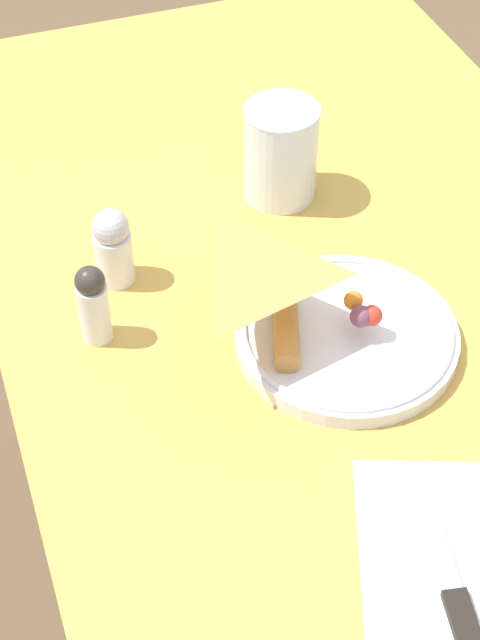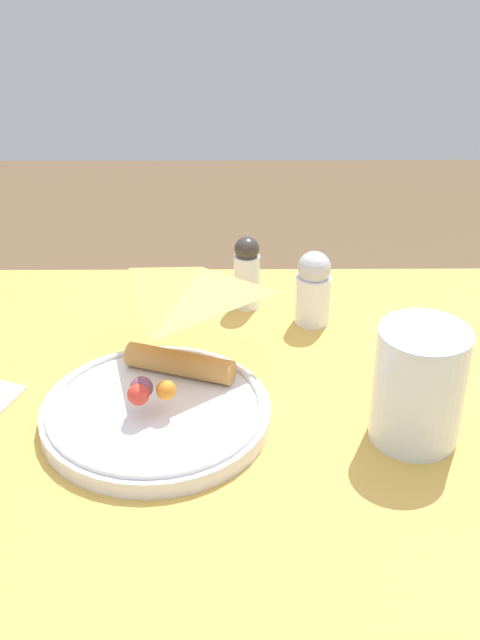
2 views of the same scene
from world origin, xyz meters
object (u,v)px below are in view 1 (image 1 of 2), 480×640
at_px(plate_pizza, 345,331).
at_px(napkin_folded, 444,568).
at_px(salt_shaker, 113,246).
at_px(dining_table, 308,335).
at_px(milk_glass, 276,155).
at_px(butter_knife, 448,576).
at_px(pepper_shaker, 93,304).

distance_m(plate_pizza, napkin_folded, 0.25).
distance_m(plate_pizza, salt_shaker, 0.24).
height_order(dining_table, napkin_folded, napkin_folded).
xyz_separation_m(plate_pizza, milk_glass, (0.23, -0.02, 0.04)).
bearing_deg(plate_pizza, butter_knife, 174.02).
height_order(plate_pizza, butter_knife, plate_pizza).
bearing_deg(plate_pizza, salt_shaker, 48.88).
distance_m(dining_table, pepper_shaker, 0.30).
relative_size(dining_table, plate_pizza, 5.08).
bearing_deg(butter_knife, dining_table, 3.94).
distance_m(plate_pizza, milk_glass, 0.23).
xyz_separation_m(milk_glass, pepper_shaker, (-0.15, 0.24, -0.01)).
distance_m(dining_table, butter_knife, 0.41).
xyz_separation_m(plate_pizza, salt_shaker, (0.16, 0.18, 0.03)).
bearing_deg(dining_table, butter_knife, 172.57).
relative_size(napkin_folded, pepper_shaker, 2.70).
relative_size(plate_pizza, napkin_folded, 0.90).
relative_size(butter_knife, pepper_shaker, 2.20).
xyz_separation_m(dining_table, butter_knife, (-0.39, 0.05, 0.13)).
relative_size(plate_pizza, butter_knife, 1.11).
relative_size(milk_glass, pepper_shaker, 1.26).
bearing_deg(dining_table, milk_glass, 2.81).
bearing_deg(pepper_shaker, napkin_folded, -149.91).
height_order(milk_glass, salt_shaker, milk_glass).
relative_size(plate_pizza, milk_glass, 1.93).
bearing_deg(napkin_folded, plate_pizza, -5.78).
bearing_deg(napkin_folded, milk_glass, -5.20).
xyz_separation_m(plate_pizza, napkin_folded, (-0.25, 0.02, -0.01)).
relative_size(plate_pizza, salt_shaker, 2.47).
bearing_deg(salt_shaker, plate_pizza, -131.12).
bearing_deg(salt_shaker, milk_glass, -69.82).
xyz_separation_m(plate_pizza, pepper_shaker, (0.09, 0.22, 0.03)).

